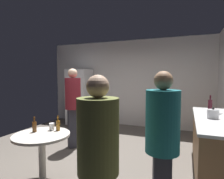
% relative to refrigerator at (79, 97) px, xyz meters
% --- Properties ---
extents(ground_plane, '(5.20, 5.20, 0.10)m').
position_rel_refrigerator_xyz_m(ground_plane, '(1.47, -2.20, -0.95)').
color(ground_plane, '#5B544C').
extents(wall_back, '(5.32, 0.06, 2.70)m').
position_rel_refrigerator_xyz_m(wall_back, '(1.47, 0.43, 0.45)').
color(wall_back, silver).
rests_on(wall_back, ground_plane).
extents(refrigerator, '(0.70, 0.68, 1.80)m').
position_rel_refrigerator_xyz_m(refrigerator, '(0.00, 0.00, 0.00)').
color(refrigerator, white).
rests_on(refrigerator, ground_plane).
extents(kitchen_counter, '(0.64, 2.10, 0.90)m').
position_rel_refrigerator_xyz_m(kitchen_counter, '(3.75, -1.97, -0.45)').
color(kitchen_counter, olive).
rests_on(kitchen_counter, ground_plane).
extents(kettle, '(0.24, 0.17, 0.18)m').
position_rel_refrigerator_xyz_m(kettle, '(3.70, -2.03, 0.07)').
color(kettle, '#B2B2B7').
rests_on(kettle, kitchen_counter).
extents(wine_bottle_on_counter, '(0.08, 0.08, 0.31)m').
position_rel_refrigerator_xyz_m(wine_bottle_on_counter, '(3.72, -1.36, 0.12)').
color(wine_bottle_on_counter, '#3F141E').
rests_on(wine_bottle_on_counter, kitchen_counter).
extents(foreground_table, '(0.80, 0.80, 0.73)m').
position_rel_refrigerator_xyz_m(foreground_table, '(1.38, -3.27, -0.27)').
color(foreground_table, beige).
rests_on(foreground_table, ground_plane).
extents(beer_bottle_amber, '(0.06, 0.06, 0.23)m').
position_rel_refrigerator_xyz_m(beer_bottle_amber, '(1.49, -3.03, -0.08)').
color(beer_bottle_amber, '#8C5919').
rests_on(beer_bottle_amber, foreground_table).
extents(beer_bottle_brown, '(0.06, 0.06, 0.23)m').
position_rel_refrigerator_xyz_m(beer_bottle_brown, '(1.21, -3.22, -0.08)').
color(beer_bottle_brown, '#593314').
rests_on(beer_bottle_brown, foreground_table).
extents(plastic_cup_white, '(0.08, 0.08, 0.11)m').
position_rel_refrigerator_xyz_m(plastic_cup_white, '(1.38, -3.05, -0.11)').
color(plastic_cup_white, white).
rests_on(plastic_cup_white, foreground_table).
extents(person_in_maroon_shirt, '(0.48, 0.48, 1.74)m').
position_rel_refrigerator_xyz_m(person_in_maroon_shirt, '(0.99, -1.88, 0.12)').
color(person_in_maroon_shirt, '#2D2D38').
rests_on(person_in_maroon_shirt, ground_plane).
extents(person_in_teal_shirt, '(0.41, 0.41, 1.62)m').
position_rel_refrigerator_xyz_m(person_in_teal_shirt, '(3.09, -3.44, 0.04)').
color(person_in_teal_shirt, '#2D2D38').
rests_on(person_in_teal_shirt, ground_plane).
extents(person_in_olive_shirt, '(0.48, 0.48, 1.58)m').
position_rel_refrigerator_xyz_m(person_in_olive_shirt, '(2.65, -4.02, 0.02)').
color(person_in_olive_shirt, '#2D2D38').
rests_on(person_in_olive_shirt, ground_plane).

